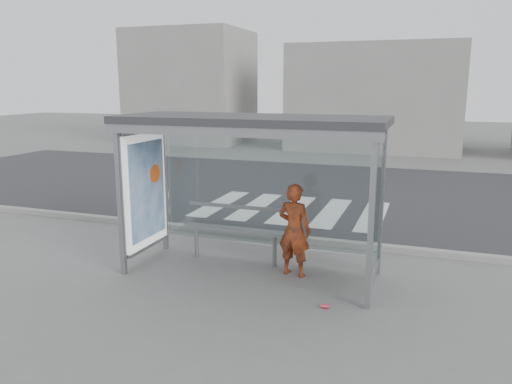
{
  "coord_description": "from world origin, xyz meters",
  "views": [
    {
      "loc": [
        2.69,
        -7.4,
        3.09
      ],
      "look_at": [
        0.02,
        0.2,
        1.36
      ],
      "focal_mm": 35.0,
      "sensor_mm": 36.0,
      "label": 1
    }
  ],
  "objects_px": {
    "person": "(294,230)",
    "soda_can": "(325,306)",
    "bus_shelter": "(230,155)",
    "bench": "(235,230)"
  },
  "relations": [
    {
      "from": "person",
      "to": "bench",
      "type": "xyz_separation_m",
      "value": [
        -1.17,
        0.3,
        -0.19
      ]
    },
    {
      "from": "bus_shelter",
      "to": "person",
      "type": "distance_m",
      "value": 1.61
    },
    {
      "from": "bench",
      "to": "person",
      "type": "bearing_deg",
      "value": -14.55
    },
    {
      "from": "soda_can",
      "to": "bus_shelter",
      "type": "bearing_deg",
      "value": 151.9
    },
    {
      "from": "person",
      "to": "bench",
      "type": "bearing_deg",
      "value": -3.51
    },
    {
      "from": "bus_shelter",
      "to": "bench",
      "type": "bearing_deg",
      "value": 103.97
    },
    {
      "from": "person",
      "to": "soda_can",
      "type": "height_order",
      "value": "person"
    },
    {
      "from": "person",
      "to": "soda_can",
      "type": "relative_size",
      "value": 13.01
    },
    {
      "from": "bus_shelter",
      "to": "soda_can",
      "type": "xyz_separation_m",
      "value": [
        1.81,
        -0.97,
        -1.95
      ]
    },
    {
      "from": "person",
      "to": "bench",
      "type": "height_order",
      "value": "person"
    }
  ]
}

